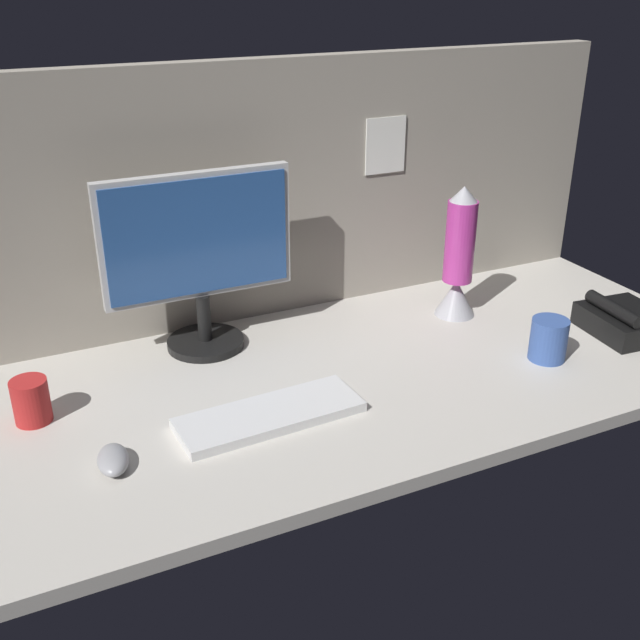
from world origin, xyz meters
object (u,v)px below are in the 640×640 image
mouse (113,460)px  mug_ceramic_blue (549,340)px  desk_phone (624,321)px  mug_red_plastic (31,401)px  keyboard (270,415)px  lava_lamp (458,263)px  monitor (199,253)px

mouse → mug_ceramic_blue: size_ratio=0.98×
desk_phone → mug_red_plastic: bearing=171.4°
keyboard → lava_lamp: 67.99cm
mouse → monitor: bearing=61.3°
mouse → desk_phone: size_ratio=0.47×
mouse → desk_phone: (123.56, 1.92, 1.49)cm
keyboard → mug_red_plastic: 46.64cm
monitor → mug_ceramic_blue: monitor is taller
monitor → lava_lamp: size_ratio=1.30×
mouse → keyboard: bearing=13.2°
mouse → mug_red_plastic: (-10.99, 22.26, 2.82)cm
keyboard → monitor: bearing=90.2°
keyboard → desk_phone: size_ratio=1.81×
keyboard → mouse: mouse is taller
mouse → mug_red_plastic: bearing=124.4°
monitor → mug_red_plastic: monitor is taller
mug_ceramic_blue → desk_phone: 26.00cm
keyboard → mug_red_plastic: mug_red_plastic is taller
mug_red_plastic → desk_phone: 136.09cm
monitor → desk_phone: (94.08, -37.45, -19.85)cm
monitor → mug_ceramic_blue: bearing=-30.4°
mug_ceramic_blue → desk_phone: bearing=5.8°
mug_red_plastic → lava_lamp: lava_lamp is taller
mouse → mug_ceramic_blue: bearing=7.7°
keyboard → desk_phone: bearing=-3.1°
mug_ceramic_blue → desk_phone: mug_ceramic_blue is taller
mug_ceramic_blue → lava_lamp: lava_lamp is taller
desk_phone → mouse: bearing=-179.1°
mug_red_plastic → lava_lamp: bearing=3.5°
keyboard → desk_phone: 92.36cm
mug_red_plastic → mug_ceramic_blue: size_ratio=0.93×
mug_red_plastic → mug_ceramic_blue: 111.14cm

